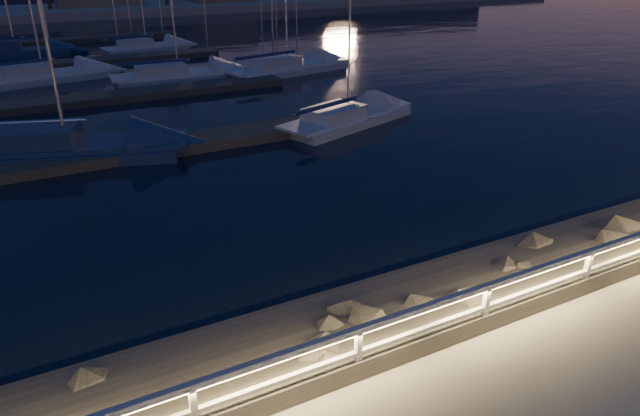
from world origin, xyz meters
The scene contains 13 objects.
ground centered at (0.00, 0.00, 0.00)m, with size 400.00×400.00×0.00m, color #ACA89B.
harbor_water centered at (0.00, 31.22, -0.97)m, with size 400.00×440.00×0.60m.
guard_rail centered at (-0.07, 0.00, 0.77)m, with size 44.11×0.12×1.06m.
riprap centered at (-1.66, 1.75, -0.27)m, with size 35.81×3.11×1.37m.
floating_docks centered at (0.00, 32.50, -0.40)m, with size 22.00×36.00×0.40m.
far_shore centered at (-0.12, 74.05, 0.29)m, with size 160.00×14.00×5.20m.
sailboat_c centered at (-2.40, 17.15, -0.13)m, with size 9.73×5.55×15.96m.
sailboat_d centered at (10.01, 15.82, -0.21)m, with size 7.90×4.50×12.91m.
sailboat_g centered at (-2.03, 33.04, -0.17)m, with size 8.52×3.94×13.97m.
sailboat_h centered at (5.55, 29.48, -0.18)m, with size 8.41×2.93×14.00m.
sailboat_k centered at (6.37, 42.00, -0.21)m, with size 7.30×3.21×11.99m.
sailboat_l centered at (12.68, 28.42, -0.16)m, with size 9.30×4.38×15.17m.
sailboat_n centered at (-3.19, 43.81, -0.14)m, with size 8.38×2.95×14.04m.
Camera 1 is at (-3.45, -6.89, 7.08)m, focal length 32.00 mm.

